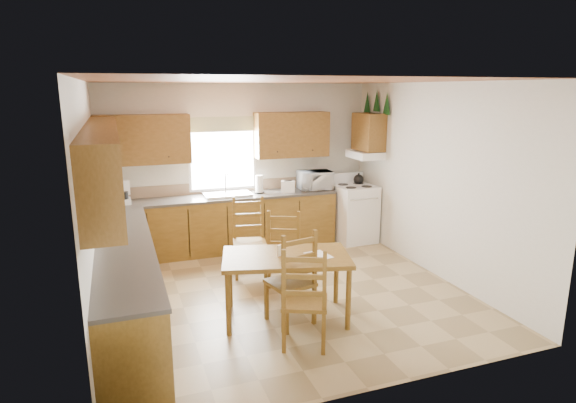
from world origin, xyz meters
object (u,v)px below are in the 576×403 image
object	(u,v)px
chair_near_left	(290,276)
stove	(354,214)
chair_far_left	(250,238)
microwave	(315,180)
dining_table	(286,287)
chair_near_right	(305,296)
chair_far_right	(282,256)

from	to	relation	value
chair_near_left	stove	bearing A→B (deg)	-142.39
stove	chair_far_left	world-z (taller)	chair_far_left
stove	microwave	size ratio (longest dim) A/B	1.85
microwave	chair_far_left	size ratio (longest dim) A/B	0.47
dining_table	chair_near_right	xyz separation A→B (m)	(-0.02, -0.63, 0.16)
microwave	chair_far_right	xyz separation A→B (m)	(-1.29, -1.99, -0.55)
chair_near_right	chair_near_left	bearing A→B (deg)	-68.43
chair_near_left	chair_near_right	xyz separation A→B (m)	(-0.03, -0.52, -0.01)
stove	chair_far_left	distance (m)	2.34
chair_near_left	chair_far_left	bearing A→B (deg)	-100.56
stove	chair_near_right	xyz separation A→B (m)	(-2.12, -3.00, 0.06)
microwave	dining_table	bearing A→B (deg)	-116.26
dining_table	chair_far_left	world-z (taller)	chair_far_left
chair_near_left	chair_far_right	xyz separation A→B (m)	(0.17, 0.74, -0.02)
chair_far_left	microwave	bearing A→B (deg)	49.61
dining_table	chair_far_right	xyz separation A→B (m)	(0.18, 0.63, 0.15)
stove	dining_table	bearing A→B (deg)	-134.22
microwave	chair_far_right	world-z (taller)	microwave
chair_near_right	chair_far_right	xyz separation A→B (m)	(0.20, 1.26, -0.01)
microwave	chair_near_right	distance (m)	3.61
microwave	chair_near_left	distance (m)	3.14
stove	chair_far_right	distance (m)	2.60
chair_far_left	chair_far_right	xyz separation A→B (m)	(0.21, -0.81, -0.02)
chair_far_left	chair_far_right	world-z (taller)	chair_far_left
stove	dining_table	size ratio (longest dim) A/B	0.68
stove	chair_near_right	world-z (taller)	chair_near_right
dining_table	chair_near_left	xyz separation A→B (m)	(0.01, -0.11, 0.17)
stove	chair_far_right	bearing A→B (deg)	-140.55
microwave	dining_table	distance (m)	3.08
stove	chair_far_left	size ratio (longest dim) A/B	0.88
chair_far_left	chair_far_right	distance (m)	0.84
chair_near_right	chair_far_right	distance (m)	1.28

